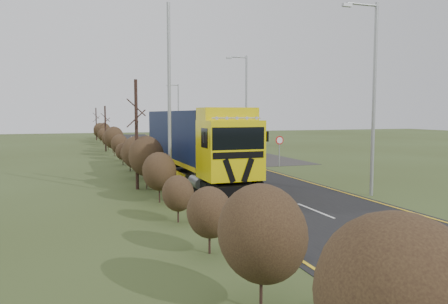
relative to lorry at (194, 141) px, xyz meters
name	(u,v)px	position (x,y,z in m)	size (l,w,h in m)	color
ground	(275,195)	(2.80, -5.63, -2.54)	(160.00, 160.00, 0.00)	#37431C
road	(216,171)	(2.80, 4.37, -2.53)	(8.00, 120.00, 0.02)	black
layby	(247,156)	(9.30, 14.37, -2.53)	(6.00, 18.00, 0.02)	#2E2B29
lane_markings	(217,171)	(2.80, 4.06, -2.51)	(7.52, 116.00, 0.01)	yellow
hedgerow	(137,154)	(-3.20, 2.26, -0.92)	(2.24, 102.04, 6.05)	black
lorry	(194,141)	(0.00, 0.00, 0.00)	(3.12, 16.12, 4.48)	black
car_red_hatchback	(246,151)	(8.83, 13.46, -1.94)	(1.42, 3.52, 1.20)	#A0081B
car_blue_sedan	(241,149)	(9.05, 15.44, -1.91)	(1.33, 3.83, 1.26)	#090C35
streetlight_near	(372,91)	(7.27, -7.39, 2.80)	(2.05, 0.19, 9.67)	#939698
streetlight_mid	(245,103)	(7.74, 11.10, 2.64)	(1.99, 0.19, 9.38)	#939698
streetlight_far	(178,110)	(7.51, 37.50, 2.14)	(1.82, 0.18, 8.52)	#939698
left_pole	(169,104)	(-2.65, -5.49, 2.12)	(0.16, 0.16, 9.32)	#939698
speed_sign	(279,145)	(8.40, 5.32, -0.83)	(0.67, 0.10, 2.44)	#939698
warning_board	(238,143)	(8.60, 15.16, -1.31)	(0.76, 0.11, 2.00)	#939698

